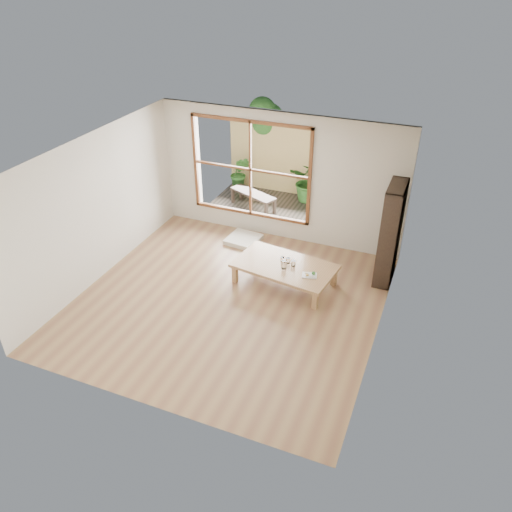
% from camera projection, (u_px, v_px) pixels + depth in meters
% --- Properties ---
extents(ground, '(5.00, 5.00, 0.00)m').
position_uv_depth(ground, '(229.00, 300.00, 8.57)').
color(ground, '#9D7A4E').
rests_on(ground, ground).
extents(low_table, '(1.88, 1.23, 0.38)m').
position_uv_depth(low_table, '(285.00, 267.00, 8.85)').
color(low_table, tan).
rests_on(low_table, ground).
extents(floor_cushion, '(0.68, 0.68, 0.09)m').
position_uv_depth(floor_cushion, '(243.00, 239.00, 10.27)').
color(floor_cushion, silver).
rests_on(floor_cushion, ground).
extents(bookshelf, '(0.29, 0.82, 1.82)m').
position_uv_depth(bookshelf, '(390.00, 234.00, 8.70)').
color(bookshelf, '#32261C').
rests_on(bookshelf, ground).
extents(glass_tall, '(0.09, 0.09, 0.16)m').
position_uv_depth(glass_tall, '(284.00, 265.00, 8.69)').
color(glass_tall, silver).
rests_on(glass_tall, low_table).
extents(glass_mid, '(0.08, 0.08, 0.11)m').
position_uv_depth(glass_mid, '(293.00, 263.00, 8.77)').
color(glass_mid, silver).
rests_on(glass_mid, low_table).
extents(glass_short, '(0.08, 0.08, 0.10)m').
position_uv_depth(glass_short, '(288.00, 261.00, 8.85)').
color(glass_short, silver).
rests_on(glass_short, low_table).
extents(glass_small, '(0.07, 0.07, 0.09)m').
position_uv_depth(glass_small, '(283.00, 259.00, 8.90)').
color(glass_small, silver).
rests_on(glass_small, low_table).
extents(food_tray, '(0.29, 0.24, 0.08)m').
position_uv_depth(food_tray, '(310.00, 275.00, 8.52)').
color(food_tray, white).
rests_on(food_tray, low_table).
extents(deck, '(2.80, 2.00, 0.05)m').
position_uv_depth(deck, '(270.00, 209.00, 11.57)').
color(deck, '#382F28').
rests_on(deck, ground).
extents(garden_bench, '(1.22, 0.79, 0.37)m').
position_uv_depth(garden_bench, '(253.00, 195.00, 11.41)').
color(garden_bench, '#32261C').
rests_on(garden_bench, deck).
extents(bamboo_fence, '(2.80, 0.06, 1.80)m').
position_uv_depth(bamboo_fence, '(285.00, 158.00, 11.88)').
color(bamboo_fence, tan).
rests_on(bamboo_fence, ground).
extents(shrub_right, '(0.95, 0.84, 0.99)m').
position_uv_depth(shrub_right, '(310.00, 181.00, 11.64)').
color(shrub_right, '#2E5C22').
rests_on(shrub_right, deck).
extents(shrub_left, '(0.55, 0.48, 0.86)m').
position_uv_depth(shrub_left, '(240.00, 173.00, 12.21)').
color(shrub_left, '#2E5C22').
rests_on(shrub_left, deck).
extents(garden_tree, '(1.04, 0.85, 2.22)m').
position_uv_depth(garden_tree, '(263.00, 121.00, 11.95)').
color(garden_tree, '#4C3D2D').
rests_on(garden_tree, ground).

